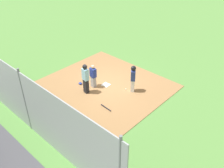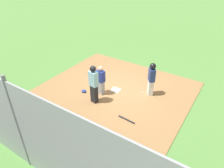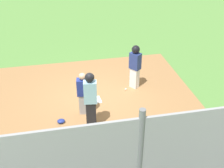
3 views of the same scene
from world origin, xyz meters
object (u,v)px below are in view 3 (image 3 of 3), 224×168
Objects in this scene: runner at (135,64)px; baseball_bat at (153,123)px; catcher at (83,93)px; umpire at (91,99)px; home_plate at (95,100)px; baseball at (126,89)px; catcher_mask at (61,121)px.

runner reaches higher than baseball_bat.
umpire reaches higher than catcher.
baseball reaches higher than home_plate.
catcher is 20.00× the size of baseball.
baseball is at bearing -14.25° from runner.
catcher is 0.87× the size of runner.
runner is at bearing -50.10° from catcher.
runner is 1.02m from baseball.
runner is 7.05× the size of catcher_mask.
catcher_mask is at bearing -7.51° from runner.
catcher reaches higher than baseball_bat.
catcher is at bearing -147.33° from baseball.
home_plate is 5.95× the size of baseball.
baseball_bat is (1.89, -0.30, -0.96)m from umpire.
catcher is 0.80× the size of umpire.
baseball_bat is 2.88m from catcher_mask.
catcher_mask is (-0.78, -0.39, -0.70)m from catcher.
runner is (1.90, 1.95, -0.02)m from umpire.
umpire is 7.72× the size of catcher_mask.
baseball is at bearing -48.53° from catcher.
home_plate is at bearing -160.03° from baseball.
baseball is at bearing 19.97° from home_plate.
home_plate is 1.07m from catcher.
baseball_bat is (2.03, -1.01, -0.73)m from catcher.
baseball is at bearing 103.18° from baseball_bat.
runner reaches higher than baseball.
baseball_bat is 10.46× the size of baseball.
runner reaches higher than home_plate.
baseball is (1.24, 0.45, 0.03)m from home_plate.
catcher_mask is at bearing 125.39° from catcher.
umpire is at bearing -19.45° from catcher_mask.
catcher is 6.17× the size of catcher_mask.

